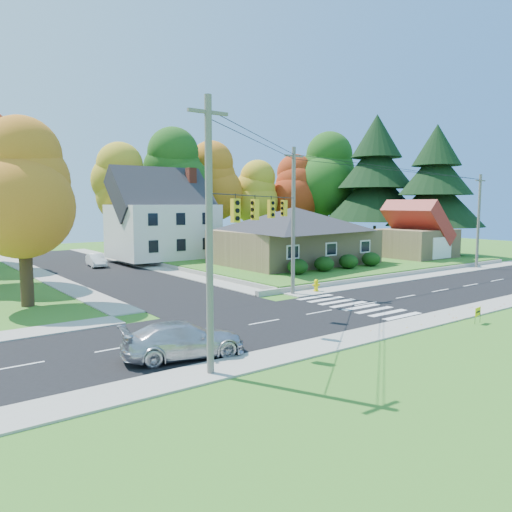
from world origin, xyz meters
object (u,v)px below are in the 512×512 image
at_px(silver_sedan, 184,340).
at_px(white_car, 96,260).
at_px(ranch_house, 294,234).
at_px(fire_hydrant, 316,286).

relative_size(silver_sedan, white_car, 1.29).
height_order(ranch_house, silver_sedan, ranch_house).
bearing_deg(silver_sedan, white_car, -0.13).
bearing_deg(ranch_house, silver_sedan, -139.85).
bearing_deg(white_car, silver_sedan, -95.72).
xyz_separation_m(silver_sedan, white_car, (7.15, 31.08, -0.09)).
bearing_deg(fire_hydrant, silver_sedan, -152.31).
relative_size(ranch_house, fire_hydrant, 15.74).
bearing_deg(fire_hydrant, white_car, 108.03).
height_order(ranch_house, fire_hydrant, ranch_house).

